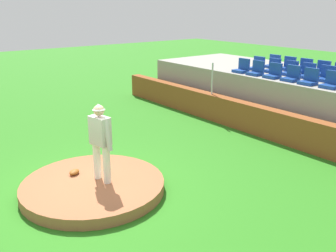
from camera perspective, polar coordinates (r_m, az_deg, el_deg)
name	(u,v)px	position (r m, az deg, el deg)	size (l,w,h in m)	color
ground_plane	(94,191)	(8.84, -11.27, -9.71)	(60.00, 60.00, 0.00)	#2A761B
pitchers_mound	(93,186)	(8.78, -11.32, -9.01)	(3.23, 3.23, 0.24)	#9F5E3B
pitcher	(100,137)	(8.35, -10.28, -1.66)	(0.77, 0.34, 1.80)	silver
baseball	(109,163)	(9.55, -8.97, -5.55)	(0.07, 0.07, 0.07)	white
fielding_glove	(74,172)	(9.15, -14.10, -6.84)	(0.30, 0.20, 0.11)	brown
brick_barrier	(267,123)	(12.37, 14.80, 0.50)	(15.44, 0.40, 0.95)	brown
fence_post_left	(212,79)	(13.77, 6.76, 7.19)	(0.06, 0.06, 1.15)	silver
bleacher_platform	(313,99)	(14.36, 21.30, 3.79)	(13.35, 4.07, 1.71)	gray
stadium_chair_0	(242,68)	(14.15, 11.22, 8.66)	(0.48, 0.44, 0.50)	navy
stadium_chair_1	(256,71)	(13.72, 13.32, 8.24)	(0.48, 0.44, 0.50)	navy
stadium_chair_2	(273,73)	(13.29, 15.79, 7.75)	(0.48, 0.44, 0.50)	navy
stadium_chair_3	(292,76)	(12.92, 18.33, 7.24)	(0.48, 0.44, 0.50)	navy
stadium_chair_4	(309,79)	(12.52, 20.74, 6.68)	(0.48, 0.44, 0.50)	navy
stadium_chair_5	(331,83)	(12.20, 23.64, 6.07)	(0.48, 0.44, 0.50)	navy
stadium_chair_7	(257,66)	(14.84, 13.45, 8.93)	(0.48, 0.44, 0.50)	navy
stadium_chair_8	(273,68)	(14.44, 15.70, 8.52)	(0.48, 0.44, 0.50)	navy
stadium_chair_9	(290,71)	(14.01, 18.09, 8.03)	(0.48, 0.44, 0.50)	navy
stadium_chair_10	(307,73)	(13.65, 20.41, 7.56)	(0.48, 0.44, 0.50)	navy
stadium_chair_11	(326,76)	(13.27, 22.97, 7.00)	(0.48, 0.44, 0.50)	navy
stadium_chair_14	(273,64)	(15.58, 15.73, 9.15)	(0.48, 0.44, 0.50)	navy
stadium_chair_15	(288,66)	(15.13, 17.84, 8.73)	(0.48, 0.44, 0.50)	navy
stadium_chair_16	(304,68)	(14.76, 20.07, 8.29)	(0.48, 0.44, 0.50)	navy
stadium_chair_17	(322,71)	(14.40, 22.40, 7.82)	(0.48, 0.44, 0.50)	navy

